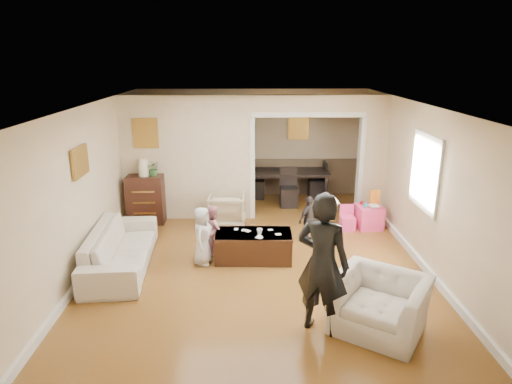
{
  "coord_description": "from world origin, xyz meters",
  "views": [
    {
      "loc": [
        -0.17,
        -7.3,
        3.35
      ],
      "look_at": [
        0.0,
        0.2,
        1.05
      ],
      "focal_mm": 31.27,
      "sensor_mm": 36.0,
      "label": 1
    }
  ],
  "objects_px": {
    "dresser": "(146,199)",
    "sofa": "(121,248)",
    "cyan_cup": "(365,205)",
    "child_toddler": "(309,219)",
    "dining_table": "(286,184)",
    "armchair_front": "(379,304)",
    "adult_person": "(323,264)",
    "table_lamp": "(144,167)",
    "coffee_table": "(254,246)",
    "play_table": "(369,217)",
    "child_kneel_a": "(202,236)",
    "child_kneel_b": "(213,229)",
    "coffee_cup": "(260,231)",
    "armchair_back": "(227,210)"
  },
  "relations": [
    {
      "from": "dining_table",
      "to": "child_toddler",
      "type": "bearing_deg",
      "value": -87.13
    },
    {
      "from": "adult_person",
      "to": "armchair_back",
      "type": "bearing_deg",
      "value": -39.32
    },
    {
      "from": "sofa",
      "to": "play_table",
      "type": "relative_size",
      "value": 4.71
    },
    {
      "from": "dining_table",
      "to": "adult_person",
      "type": "bearing_deg",
      "value": -91.68
    },
    {
      "from": "child_kneel_a",
      "to": "play_table",
      "type": "bearing_deg",
      "value": -51.72
    },
    {
      "from": "armchair_front",
      "to": "play_table",
      "type": "relative_size",
      "value": 2.28
    },
    {
      "from": "armchair_front",
      "to": "dining_table",
      "type": "height_order",
      "value": "armchair_front"
    },
    {
      "from": "play_table",
      "to": "dining_table",
      "type": "relative_size",
      "value": 0.24
    },
    {
      "from": "dresser",
      "to": "sofa",
      "type": "bearing_deg",
      "value": -89.68
    },
    {
      "from": "child_kneel_a",
      "to": "child_toddler",
      "type": "bearing_deg",
      "value": -52.21
    },
    {
      "from": "child_kneel_b",
      "to": "table_lamp",
      "type": "bearing_deg",
      "value": 27.14
    },
    {
      "from": "coffee_table",
      "to": "child_kneel_a",
      "type": "height_order",
      "value": "child_kneel_a"
    },
    {
      "from": "table_lamp",
      "to": "coffee_table",
      "type": "height_order",
      "value": "table_lamp"
    },
    {
      "from": "dresser",
      "to": "table_lamp",
      "type": "distance_m",
      "value": 0.68
    },
    {
      "from": "table_lamp",
      "to": "coffee_table",
      "type": "distance_m",
      "value": 3.0
    },
    {
      "from": "coffee_table",
      "to": "child_kneel_a",
      "type": "bearing_deg",
      "value": -169.99
    },
    {
      "from": "play_table",
      "to": "child_kneel_b",
      "type": "height_order",
      "value": "child_kneel_b"
    },
    {
      "from": "cyan_cup",
      "to": "sofa",
      "type": "bearing_deg",
      "value": -160.33
    },
    {
      "from": "table_lamp",
      "to": "dining_table",
      "type": "xyz_separation_m",
      "value": [
        3.06,
        1.64,
        -0.84
      ]
    },
    {
      "from": "coffee_table",
      "to": "coffee_cup",
      "type": "height_order",
      "value": "coffee_cup"
    },
    {
      "from": "table_lamp",
      "to": "child_kneel_b",
      "type": "distance_m",
      "value": 2.25
    },
    {
      "from": "armchair_front",
      "to": "armchair_back",
      "type": "bearing_deg",
      "value": 153.17
    },
    {
      "from": "dresser",
      "to": "cyan_cup",
      "type": "height_order",
      "value": "dresser"
    },
    {
      "from": "coffee_table",
      "to": "coffee_cup",
      "type": "relative_size",
      "value": 12.86
    },
    {
      "from": "child_kneel_b",
      "to": "dresser",
      "type": "bearing_deg",
      "value": 27.14
    },
    {
      "from": "armchair_front",
      "to": "adult_person",
      "type": "height_order",
      "value": "adult_person"
    },
    {
      "from": "coffee_table",
      "to": "play_table",
      "type": "height_order",
      "value": "coffee_table"
    },
    {
      "from": "play_table",
      "to": "cyan_cup",
      "type": "xyz_separation_m",
      "value": [
        -0.1,
        -0.05,
        0.27
      ]
    },
    {
      "from": "cyan_cup",
      "to": "adult_person",
      "type": "bearing_deg",
      "value": -112.87
    },
    {
      "from": "table_lamp",
      "to": "cyan_cup",
      "type": "height_order",
      "value": "table_lamp"
    },
    {
      "from": "coffee_table",
      "to": "dining_table",
      "type": "relative_size",
      "value": 0.64
    },
    {
      "from": "dresser",
      "to": "cyan_cup",
      "type": "bearing_deg",
      "value": -5.88
    },
    {
      "from": "armchair_front",
      "to": "cyan_cup",
      "type": "relative_size",
      "value": 13.8
    },
    {
      "from": "coffee_cup",
      "to": "armchair_back",
      "type": "bearing_deg",
      "value": 110.29
    },
    {
      "from": "coffee_table",
      "to": "child_toddler",
      "type": "height_order",
      "value": "child_toddler"
    },
    {
      "from": "table_lamp",
      "to": "dining_table",
      "type": "height_order",
      "value": "table_lamp"
    },
    {
      "from": "coffee_cup",
      "to": "play_table",
      "type": "xyz_separation_m",
      "value": [
        2.25,
        1.45,
        -0.29
      ]
    },
    {
      "from": "child_kneel_b",
      "to": "child_toddler",
      "type": "height_order",
      "value": "child_toddler"
    },
    {
      "from": "armchair_back",
      "to": "cyan_cup",
      "type": "bearing_deg",
      "value": 177.44
    },
    {
      "from": "sofa",
      "to": "coffee_cup",
      "type": "bearing_deg",
      "value": -89.34
    },
    {
      "from": "table_lamp",
      "to": "cyan_cup",
      "type": "relative_size",
      "value": 4.5
    },
    {
      "from": "coffee_table",
      "to": "table_lamp",
      "type": "bearing_deg",
      "value": 140.49
    },
    {
      "from": "table_lamp",
      "to": "child_kneel_a",
      "type": "relative_size",
      "value": 0.36
    },
    {
      "from": "child_kneel_b",
      "to": "armchair_front",
      "type": "bearing_deg",
      "value": -154.3
    },
    {
      "from": "cyan_cup",
      "to": "child_toddler",
      "type": "relative_size",
      "value": 0.09
    },
    {
      "from": "child_toddler",
      "to": "dining_table",
      "type": "bearing_deg",
      "value": -123.59
    },
    {
      "from": "dresser",
      "to": "play_table",
      "type": "bearing_deg",
      "value": -5.13
    },
    {
      "from": "sofa",
      "to": "play_table",
      "type": "height_order",
      "value": "sofa"
    },
    {
      "from": "dresser",
      "to": "coffee_table",
      "type": "distance_m",
      "value": 2.85
    },
    {
      "from": "armchair_front",
      "to": "child_kneel_a",
      "type": "height_order",
      "value": "child_kneel_a"
    }
  ]
}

